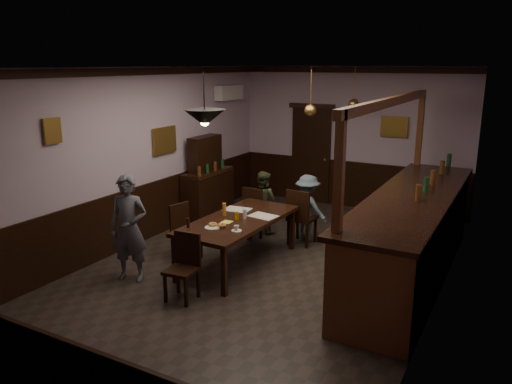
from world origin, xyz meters
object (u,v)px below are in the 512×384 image
Objects in this scene: person_standing at (129,228)px; pendant_brass_far at (354,104)px; chair_far_left at (255,209)px; pendant_iron at (205,118)px; chair_side at (184,229)px; bar_counter at (412,234)px; dining_table at (238,223)px; soda_can at (237,216)px; chair_near at (184,263)px; person_seated_left at (263,202)px; sideboard at (207,186)px; coffee_cup at (236,228)px; pendant_brass_mid at (310,110)px; chair_far_right at (300,215)px; person_seated_right at (307,208)px.

pendant_brass_far is at bearing 50.02° from person_standing.
chair_far_left is 1.23× the size of pendant_iron.
chair_side is 4.09m from pendant_brass_far.
bar_counter is (3.35, 1.01, 0.17)m from chair_side.
dining_table is 0.14m from soda_can.
chair_near is 3.30m from bar_counter.
dining_table is at bearing -66.77° from chair_side.
person_seated_left reaches higher than soda_can.
sideboard is (-1.78, 1.78, -0.02)m from dining_table.
person_standing is (-0.68, -2.51, 0.27)m from chair_far_left.
chair_near is 0.92m from coffee_cup.
bar_counter reaches higher than chair_far_left.
pendant_brass_mid is (0.25, 1.98, 1.50)m from coffee_cup.
chair_far_right is 2.57m from pendant_brass_far.
dining_table is at bearing 102.87° from soda_can.
coffee_cup is at bearing -48.16° from sideboard.
dining_table is 2.52× the size of chair_side.
chair_near is at bearing -92.08° from dining_table.
sideboard is (-1.79, 1.85, -0.14)m from soda_can.
pendant_iron is at bearing -55.75° from sideboard.
bar_counter reaches higher than dining_table.
chair_near is 3.56m from sideboard.
bar_counter is at bearing 34.06° from pendant_iron.
person_seated_right reaches higher than chair_side.
pendant_iron is (-0.52, -2.34, 1.77)m from person_seated_right.
person_standing is 19.44× the size of coffee_cup.
person_seated_left is 0.98× the size of person_seated_right.
chair_near is 0.57× the size of person_standing.
chair_side is at bearing 64.22° from person_standing.
person_seated_left is at bearing 104.43° from soda_can.
pendant_brass_far reaches higher than dining_table.
coffee_cup is 3.96m from pendant_brass_far.
chair_near is at bearing 91.93° from person_seated_right.
chair_far_left is 1.14× the size of pendant_brass_mid.
person_seated_left is at bearing 59.02° from person_standing.
dining_table is at bearing -103.24° from pendant_brass_far.
pendant_brass_mid is at bearing 73.05° from chair_near.
pendant_iron reaches higher than person_seated_left.
person_seated_right is (0.54, 2.86, 0.10)m from chair_near.
person_seated_right is 1.46× the size of pendant_brass_mid.
chair_far_left reaches higher than soda_can.
chair_near reaches higher than coffee_cup.
person_seated_right is at bearing 160.56° from bar_counter.
person_seated_left is at bearing 10.99° from person_seated_right.
chair_side is 11.05× the size of coffee_cup.
chair_far_left is 1.03× the size of chair_near.
chair_far_right is at bearing 178.64° from chair_far_left.
sideboard is at bearing 37.35° from chair_side.
person_standing reaches higher than chair_far_left.
bar_counter is at bearing 19.43° from dining_table.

